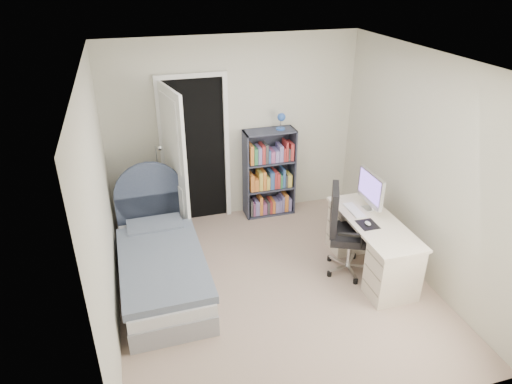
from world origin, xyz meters
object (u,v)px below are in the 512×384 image
object	(u,v)px
bookcase	(269,176)
desk	(371,243)
floor_lamp	(162,198)
nightstand	(150,204)
bed	(162,264)
office_chair	(344,227)

from	to	relation	value
bookcase	desk	xyz separation A→B (m)	(0.72, -1.65, -0.22)
floor_lamp	bookcase	world-z (taller)	bookcase
nightstand	floor_lamp	bearing A→B (deg)	-19.45
bed	desk	distance (m)	2.41
bed	office_chair	xyz separation A→B (m)	(2.06, -0.32, 0.33)
bookcase	office_chair	bearing A→B (deg)	-75.49
bed	floor_lamp	bearing A→B (deg)	82.43
nightstand	office_chair	distance (m)	2.56
bed	office_chair	world-z (taller)	bed
desk	office_chair	xyz separation A→B (m)	(-0.32, 0.10, 0.22)
nightstand	desk	xyz separation A→B (m)	(2.40, -1.58, -0.06)
bed	office_chair	distance (m)	2.11
floor_lamp	desk	xyz separation A→B (m)	(2.23, -1.52, -0.15)
bed	nightstand	bearing A→B (deg)	91.08
bed	desk	size ratio (longest dim) A/B	1.37
bed	office_chair	size ratio (longest dim) A/B	1.76
desk	nightstand	bearing A→B (deg)	146.53
nightstand	bookcase	bearing A→B (deg)	2.37
bed	floor_lamp	world-z (taller)	floor_lamp
bed	desk	world-z (taller)	bed
bookcase	desk	bearing A→B (deg)	-66.51
bed	desk	bearing A→B (deg)	-10.04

